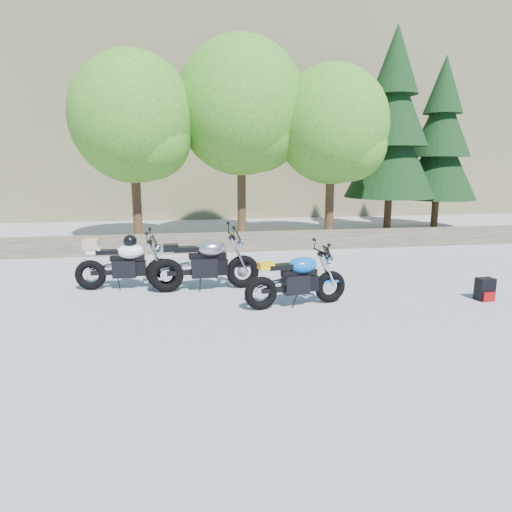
% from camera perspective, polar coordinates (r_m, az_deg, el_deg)
% --- Properties ---
extents(ground, '(90.00, 90.00, 0.00)m').
position_cam_1_polar(ground, '(7.74, -0.27, -6.96)').
color(ground, gray).
rests_on(ground, ground).
extents(stone_wall, '(22.00, 0.55, 0.50)m').
position_cam_1_polar(stone_wall, '(12.99, -4.08, 1.73)').
color(stone_wall, '#453F2E').
rests_on(stone_wall, ground).
extents(hillside, '(80.00, 30.00, 15.00)m').
position_cam_1_polar(hillside, '(35.85, -2.70, 19.63)').
color(hillside, '#696541').
rests_on(hillside, ground).
extents(tree_decid_left, '(3.67, 3.67, 5.62)m').
position_cam_1_polar(tree_decid_left, '(14.49, -14.75, 15.84)').
color(tree_decid_left, '#382314').
rests_on(tree_decid_left, ground).
extents(tree_decid_mid, '(4.08, 4.08, 6.24)m').
position_cam_1_polar(tree_decid_mid, '(15.01, -1.43, 17.59)').
color(tree_decid_mid, '#382314').
rests_on(tree_decid_mid, ground).
extents(tree_decid_right, '(3.54, 3.54, 5.41)m').
position_cam_1_polar(tree_decid_right, '(15.03, 9.94, 15.35)').
color(tree_decid_right, '#382314').
rests_on(tree_decid_right, ground).
extents(conifer_near, '(3.17, 3.17, 7.06)m').
position_cam_1_polar(conifer_near, '(17.15, 16.71, 15.17)').
color(conifer_near, '#382314').
rests_on(conifer_near, ground).
extents(conifer_far, '(2.82, 2.82, 6.27)m').
position_cam_1_polar(conifer_far, '(18.70, 22.05, 13.22)').
color(conifer_far, '#382314').
rests_on(conifer_far, ground).
extents(silver_bike, '(2.17, 0.69, 1.09)m').
position_cam_1_polar(silver_bike, '(8.96, -6.29, -0.95)').
color(silver_bike, black).
rests_on(silver_bike, ground).
extents(white_bike, '(1.97, 0.62, 1.09)m').
position_cam_1_polar(white_bike, '(9.35, -16.07, -0.79)').
color(white_bike, black).
rests_on(white_bike, ground).
extents(blue_bike, '(1.89, 0.60, 0.95)m').
position_cam_1_polar(blue_bike, '(7.95, 5.18, -3.03)').
color(blue_bike, black).
rests_on(blue_bike, ground).
extents(backpack, '(0.31, 0.27, 0.41)m').
position_cam_1_polar(backpack, '(9.32, 26.71, -3.76)').
color(backpack, black).
rests_on(backpack, ground).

